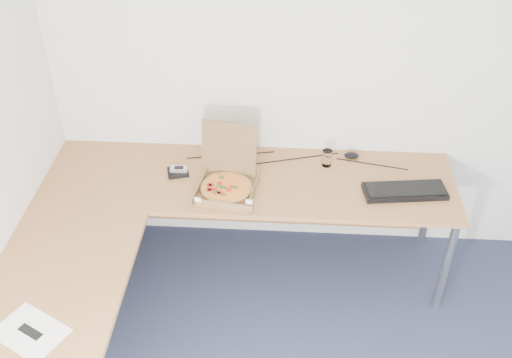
# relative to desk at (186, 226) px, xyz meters

# --- Properties ---
(room_shell) EXTENTS (3.50, 3.50, 2.50)m
(room_shell) POSITION_rel_desk_xyz_m (0.82, -0.97, 0.55)
(room_shell) COLOR silver
(room_shell) RESTS_ON ground
(desk) EXTENTS (2.50, 2.20, 0.73)m
(desk) POSITION_rel_desk_xyz_m (0.00, 0.00, 0.00)
(desk) COLOR #AB713E
(desk) RESTS_ON ground
(pizza_box) EXTENTS (0.34, 0.39, 0.34)m
(pizza_box) POSITION_rel_desk_xyz_m (0.20, 0.31, 0.07)
(pizza_box) COLOR olive
(pizza_box) RESTS_ON desk
(drinking_glass) EXTENTS (0.06, 0.06, 0.11)m
(drinking_glass) POSITION_rel_desk_xyz_m (0.80, 0.60, 0.08)
(drinking_glass) COLOR white
(drinking_glass) RESTS_ON desk
(keyboard) EXTENTS (0.50, 0.23, 0.03)m
(keyboard) POSITION_rel_desk_xyz_m (1.25, 0.34, 0.04)
(keyboard) COLOR black
(keyboard) RESTS_ON desk
(mouse) EXTENTS (0.10, 0.07, 0.03)m
(mouse) POSITION_rel_desk_xyz_m (0.96, 0.69, 0.05)
(mouse) COLOR black
(mouse) RESTS_ON desk
(wallet) EXTENTS (0.15, 0.13, 0.02)m
(wallet) POSITION_rel_desk_xyz_m (-0.12, 0.45, 0.04)
(wallet) COLOR black
(wallet) RESTS_ON desk
(phone) EXTENTS (0.11, 0.06, 0.02)m
(phone) POSITION_rel_desk_xyz_m (-0.11, 0.46, 0.06)
(phone) COLOR #B2B5BA
(phone) RESTS_ON wallet
(paper_sheet) EXTENTS (0.39, 0.35, 0.00)m
(paper_sheet) POSITION_rel_desk_xyz_m (-0.59, -0.79, 0.03)
(paper_sheet) COLOR white
(paper_sheet) RESTS_ON desk
(cable_bundle) EXTENTS (0.67, 0.14, 0.01)m
(cable_bundle) POSITION_rel_desk_xyz_m (0.58, 0.64, 0.03)
(cable_bundle) COLOR black
(cable_bundle) RESTS_ON desk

